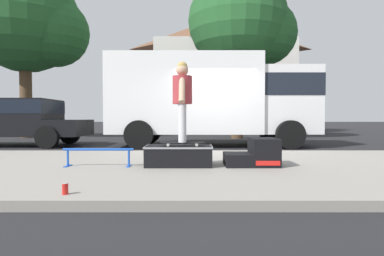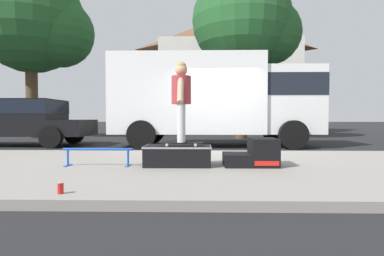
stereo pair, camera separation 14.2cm
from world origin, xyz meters
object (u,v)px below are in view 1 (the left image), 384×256
(skate_box, at_px, (179,155))
(skater_kid, at_px, (182,95))
(grind_rail, at_px, (98,153))
(pickup_truck_black, at_px, (9,120))
(kicker_ramp, at_px, (256,154))
(box_truck, at_px, (213,97))
(skateboard, at_px, (182,143))
(street_tree_neighbour, at_px, (243,24))
(soda_can, at_px, (65,189))
(street_tree_main, at_px, (31,22))

(skate_box, height_order, skater_kid, skater_kid)
(skate_box, distance_m, grind_rail, 1.42)
(grind_rail, xyz_separation_m, skater_kid, (1.48, 0.04, 1.03))
(skater_kid, distance_m, pickup_truck_black, 8.16)
(kicker_ramp, xyz_separation_m, box_truck, (-0.42, 5.30, 1.38))
(kicker_ramp, height_order, skateboard, kicker_ramp)
(skateboard, bearing_deg, skater_kid, 0.00)
(kicker_ramp, distance_m, street_tree_neighbour, 10.62)
(skateboard, xyz_separation_m, street_tree_neighbour, (2.57, 9.31, 4.82))
(soda_can, bearing_deg, pickup_truck_black, 123.68)
(box_truck, relative_size, pickup_truck_black, 1.21)
(pickup_truck_black, bearing_deg, skate_box, -40.80)
(skate_box, relative_size, street_tree_main, 0.14)
(skater_kid, relative_size, pickup_truck_black, 0.25)
(skateboard, relative_size, street_tree_neighbour, 0.10)
(skater_kid, bearing_deg, box_truck, 80.53)
(street_tree_main, bearing_deg, street_tree_neighbour, -3.00)
(skater_kid, relative_size, soda_can, 11.25)
(skateboard, bearing_deg, kicker_ramp, 1.86)
(grind_rail, relative_size, pickup_truck_black, 0.22)
(soda_can, height_order, pickup_truck_black, pickup_truck_black)
(grind_rail, distance_m, skater_kid, 1.80)
(skateboard, relative_size, box_truck, 0.11)
(kicker_ramp, height_order, pickup_truck_black, pickup_truck_black)
(grind_rail, height_order, street_tree_main, street_tree_main)
(box_truck, bearing_deg, grind_rail, -113.76)
(street_tree_main, distance_m, street_tree_neighbour, 10.23)
(street_tree_main, bearing_deg, pickup_truck_black, -72.02)
(skateboard, xyz_separation_m, soda_can, (-1.24, -2.09, -0.35))
(skate_box, relative_size, street_tree_neighbour, 0.15)
(grind_rail, relative_size, skateboard, 1.58)
(pickup_truck_black, distance_m, street_tree_main, 6.70)
(grind_rail, bearing_deg, skate_box, 3.40)
(skate_box, xyz_separation_m, street_tree_neighbour, (2.63, 9.26, 5.04))
(kicker_ramp, bearing_deg, skate_box, 179.98)
(kicker_ramp, distance_m, soda_can, 3.32)
(grind_rail, distance_m, street_tree_neighbour, 11.35)
(skateboard, height_order, soda_can, skateboard)
(pickup_truck_black, height_order, street_tree_neighbour, street_tree_neighbour)
(kicker_ramp, height_order, box_truck, box_truck)
(grind_rail, distance_m, street_tree_main, 12.78)
(skate_box, distance_m, street_tree_neighbour, 10.87)
(skateboard, distance_m, street_tree_neighbour, 10.79)
(skater_kid, distance_m, soda_can, 2.71)
(pickup_truck_black, bearing_deg, box_truck, 0.27)
(skater_kid, height_order, soda_can, skater_kid)
(kicker_ramp, xyz_separation_m, street_tree_neighbour, (1.26, 9.26, 5.03))
(grind_rail, bearing_deg, street_tree_neighbour, 66.58)
(skateboard, xyz_separation_m, box_truck, (0.89, 5.34, 1.17))
(skate_box, distance_m, soda_can, 2.44)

